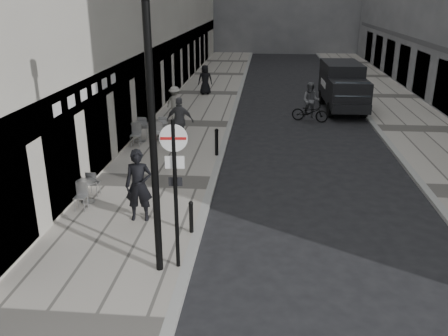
# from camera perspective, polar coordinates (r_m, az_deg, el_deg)

# --- Properties ---
(sidewalk) EXTENTS (4.00, 60.00, 0.12)m
(sidewalk) POSITION_cam_1_polar(r_m,az_deg,el_deg) (23.38, -4.20, 5.27)
(sidewalk) COLOR #9E988F
(sidewalk) RESTS_ON ground
(far_sidewalk) EXTENTS (4.00, 60.00, 0.12)m
(far_sidewalk) POSITION_cam_1_polar(r_m,az_deg,el_deg) (24.20, 22.54, 4.28)
(far_sidewalk) COLOR #9E988F
(far_sidewalk) RESTS_ON ground
(walking_man) EXTENTS (0.79, 0.56, 2.04)m
(walking_man) POSITION_cam_1_polar(r_m,az_deg,el_deg) (13.19, -10.22, -2.08)
(walking_man) COLOR black
(walking_man) RESTS_ON sidewalk
(sign_post) EXTENTS (0.60, 0.12, 3.50)m
(sign_post) POSITION_cam_1_polar(r_m,az_deg,el_deg) (10.31, -5.92, -0.97)
(sign_post) COLOR black
(sign_post) RESTS_ON sidewalk
(lamppost) EXTENTS (0.28, 0.28, 6.21)m
(lamppost) POSITION_cam_1_polar(r_m,az_deg,el_deg) (9.87, -8.65, 5.33)
(lamppost) COLOR black
(lamppost) RESTS_ON sidewalk
(bollard_near) EXTENTS (0.11, 0.11, 0.83)m
(bollard_near) POSITION_cam_1_polar(r_m,az_deg,el_deg) (12.55, -3.97, -6.01)
(bollard_near) COLOR black
(bollard_near) RESTS_ON sidewalk
(bollard_far) EXTENTS (0.13, 0.13, 1.00)m
(bollard_far) POSITION_cam_1_polar(r_m,az_deg,el_deg) (18.46, -0.90, 3.04)
(bollard_far) COLOR black
(bollard_far) RESTS_ON sidewalk
(panel_van) EXTENTS (2.12, 5.38, 2.51)m
(panel_van) POSITION_cam_1_polar(r_m,az_deg,el_deg) (27.16, 14.10, 9.75)
(panel_van) COLOR black
(panel_van) RESTS_ON ground
(cyclist) EXTENTS (1.93, 1.11, 1.97)m
(cyclist) POSITION_cam_1_polar(r_m,az_deg,el_deg) (24.31, 10.34, 7.30)
(cyclist) COLOR black
(cyclist) RESTS_ON ground
(pedestrian_a) EXTENTS (1.18, 0.57, 1.96)m
(pedestrian_a) POSITION_cam_1_polar(r_m,az_deg,el_deg) (19.93, -5.32, 5.69)
(pedestrian_a) COLOR #505054
(pedestrian_a) RESTS_ON sidewalk
(pedestrian_b) EXTENTS (1.24, 1.08, 1.67)m
(pedestrian_b) POSITION_cam_1_polar(r_m,az_deg,el_deg) (23.97, -5.93, 7.79)
(pedestrian_b) COLOR #ADAAA0
(pedestrian_b) RESTS_ON sidewalk
(pedestrian_c) EXTENTS (1.01, 0.78, 1.82)m
(pedestrian_c) POSITION_cam_1_polar(r_m,az_deg,el_deg) (30.10, -2.28, 10.57)
(pedestrian_c) COLOR black
(pedestrian_c) RESTS_ON sidewalk
(cafe_table_near) EXTENTS (0.68, 1.53, 0.87)m
(cafe_table_near) POSITION_cam_1_polar(r_m,az_deg,el_deg) (20.79, -7.63, 4.67)
(cafe_table_near) COLOR #BDBDC0
(cafe_table_near) RESTS_ON sidewalk
(cafe_table_mid) EXTENTS (0.63, 1.41, 0.80)m
(cafe_table_mid) POSITION_cam_1_polar(r_m,az_deg,el_deg) (14.87, -16.13, -2.52)
(cafe_table_mid) COLOR #A7A7A9
(cafe_table_mid) RESTS_ON sidewalk
(cafe_table_far) EXTENTS (0.74, 1.67, 0.95)m
(cafe_table_far) POSITION_cam_1_polar(r_m,az_deg,el_deg) (20.51, -10.11, 4.44)
(cafe_table_far) COLOR #BCBCBE
(cafe_table_far) RESTS_ON sidewalk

